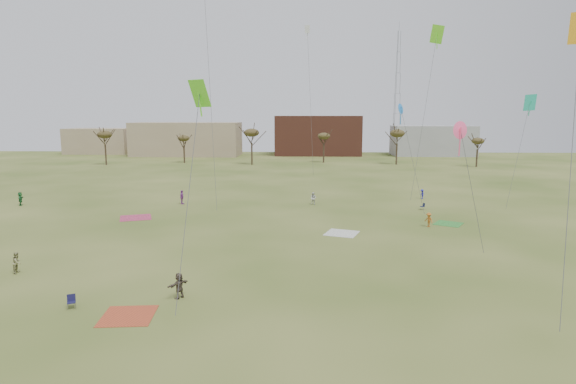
{
  "coord_description": "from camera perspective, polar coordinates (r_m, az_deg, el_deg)",
  "views": [
    {
      "loc": [
        1.62,
        -28.65,
        12.1
      ],
      "look_at": [
        0.0,
        12.0,
        5.5
      ],
      "focal_mm": 29.49,
      "sensor_mm": 36.0,
      "label": 1
    }
  ],
  "objects": [
    {
      "name": "building_grey",
      "position": [
        151.78,
        17.02,
        5.94
      ],
      "size": [
        24.0,
        12.0,
        9.0
      ],
      "primitive_type": "cube",
      "color": "gray",
      "rests_on": "ground"
    },
    {
      "name": "flyer_far_c",
      "position": [
        72.0,
        15.86,
        -0.24
      ],
      "size": [
        0.64,
        0.97,
        1.42
      ],
      "primitive_type": "imported",
      "rotation": [
        0.0,
        0.0,
        4.84
      ],
      "color": "#212096",
      "rests_on": "ground"
    },
    {
      "name": "blanket_olive",
      "position": [
        56.47,
        18.78,
        -3.65
      ],
      "size": [
        3.84,
        3.84,
        0.03
      ],
      "primitive_type": "cube",
      "rotation": [
        0.0,
        0.0,
        1.04
      ],
      "color": "#328831",
      "rests_on": "ground"
    },
    {
      "name": "spectator_mid_e",
      "position": [
        64.87,
        3.08,
        -0.78
      ],
      "size": [
        0.99,
        0.87,
        1.7
      ],
      "primitive_type": "imported",
      "rotation": [
        0.0,
        0.0,
        5.97
      ],
      "color": "silver",
      "rests_on": "ground"
    },
    {
      "name": "building_tan_west",
      "position": [
        164.92,
        -21.67,
        5.75
      ],
      "size": [
        20.0,
        12.0,
        8.0
      ],
      "primitive_type": "cube",
      "color": "#937F60",
      "rests_on": "ground"
    },
    {
      "name": "camp_chair_right",
      "position": [
        63.82,
        15.88,
        -1.83
      ],
      "size": [
        0.64,
        0.61,
        0.87
      ],
      "rotation": [
        0.0,
        0.0,
        4.94
      ],
      "color": "#141A39",
      "rests_on": "ground"
    },
    {
      "name": "spectator_mid_d",
      "position": [
        66.7,
        -12.67,
        -0.62
      ],
      "size": [
        0.55,
        1.16,
        1.93
      ],
      "primitive_type": "imported",
      "rotation": [
        0.0,
        0.0,
        1.5
      ],
      "color": "purple",
      "rests_on": "ground"
    },
    {
      "name": "blanket_plum",
      "position": [
        59.5,
        -17.9,
        -2.97
      ],
      "size": [
        4.58,
        4.58,
        0.03
      ],
      "primitive_type": "cube",
      "rotation": [
        0.0,
        0.0,
        1.93
      ],
      "color": "#AE3557",
      "rests_on": "ground"
    },
    {
      "name": "blanket_cream",
      "position": [
        49.56,
        6.5,
        -4.97
      ],
      "size": [
        4.05,
        4.05,
        0.03
      ],
      "primitive_type": "cube",
      "rotation": [
        0.0,
        0.0,
        2.8
      ],
      "color": "silver",
      "rests_on": "ground"
    },
    {
      "name": "building_tan",
      "position": [
        148.41,
        -12.08,
        6.27
      ],
      "size": [
        32.0,
        14.0,
        10.0
      ],
      "primitive_type": "cube",
      "color": "#937F60",
      "rests_on": "ground"
    },
    {
      "name": "kites_aloft",
      "position": [
        62.99,
        1.02,
        17.69
      ],
      "size": [
        62.27,
        67.34,
        27.76
      ],
      "color": "silver",
      "rests_on": "ground"
    },
    {
      "name": "blanket_red",
      "position": [
        31.36,
        -18.73,
        -13.99
      ],
      "size": [
        3.4,
        3.4,
        0.03
      ],
      "primitive_type": "cube",
      "rotation": [
        0.0,
        0.0,
        0.1
      ],
      "color": "#B34223",
      "rests_on": "ground"
    },
    {
      "name": "radio_tower",
      "position": [
        156.41,
        13.0,
        11.59
      ],
      "size": [
        1.51,
        1.72,
        41.0
      ],
      "color": "#9EA3A8",
      "rests_on": "ground"
    },
    {
      "name": "flyer_far_a",
      "position": [
        73.78,
        -29.56,
        -0.72
      ],
      "size": [
        1.12,
        1.78,
        1.83
      ],
      "primitive_type": "imported",
      "rotation": [
        0.0,
        0.0,
        1.95
      ],
      "color": "#226831",
      "rests_on": "ground"
    },
    {
      "name": "building_brick",
      "position": [
        148.81,
        3.6,
        6.85
      ],
      "size": [
        26.0,
        16.0,
        12.0
      ],
      "primitive_type": "cube",
      "color": "brown",
      "rests_on": "ground"
    },
    {
      "name": "tree_line",
      "position": [
        107.98,
        -0.09,
        6.55
      ],
      "size": [
        117.44,
        49.32,
        8.91
      ],
      "color": "#3A2B1E",
      "rests_on": "ground"
    },
    {
      "name": "camp_chair_left",
      "position": [
        33.7,
        -24.64,
        -12.23
      ],
      "size": [
        0.68,
        0.71,
        0.87
      ],
      "rotation": [
        0.0,
        0.0,
        0.44
      ],
      "color": "#161539",
      "rests_on": "ground"
    },
    {
      "name": "flyer_mid_b",
      "position": [
        54.16,
        16.61,
        -3.23
      ],
      "size": [
        1.08,
        1.17,
        1.58
      ],
      "primitive_type": "imported",
      "rotation": [
        0.0,
        0.0,
        5.34
      ],
      "color": "#B26421",
      "rests_on": "ground"
    },
    {
      "name": "spectator_fore_b",
      "position": [
        42.6,
        -29.85,
        -7.39
      ],
      "size": [
        0.7,
        0.86,
        1.65
      ],
      "primitive_type": "imported",
      "rotation": [
        0.0,
        0.0,
        1.66
      ],
      "color": "#8B8958",
      "rests_on": "ground"
    },
    {
      "name": "ground",
      "position": [
        31.14,
        -0.9,
        -13.65
      ],
      "size": [
        260.0,
        260.0,
        0.0
      ],
      "primitive_type": "plane",
      "color": "#354B17",
      "rests_on": "ground"
    },
    {
      "name": "spectator_fore_c",
      "position": [
        32.96,
        -12.99,
        -10.94
      ],
      "size": [
        1.4,
        1.61,
        1.75
      ],
      "primitive_type": "imported",
      "rotation": [
        0.0,
        0.0,
        4.06
      ],
      "color": "#4F4338",
      "rests_on": "ground"
    }
  ]
}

